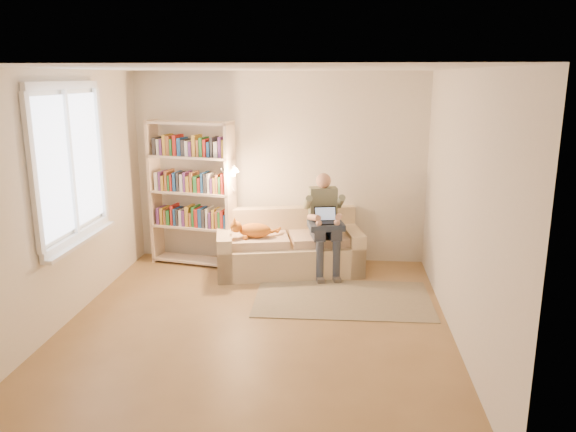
# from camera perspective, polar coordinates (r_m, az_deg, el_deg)

# --- Properties ---
(floor) EXTENTS (4.50, 4.50, 0.00)m
(floor) POSITION_cam_1_polar(r_m,az_deg,el_deg) (5.98, -3.23, -11.01)
(floor) COLOR olive
(floor) RESTS_ON ground
(ceiling) EXTENTS (4.00, 4.50, 0.02)m
(ceiling) POSITION_cam_1_polar(r_m,az_deg,el_deg) (5.42, -3.62, 14.74)
(ceiling) COLOR white
(ceiling) RESTS_ON wall_back
(wall_left) EXTENTS (0.02, 4.50, 2.60)m
(wall_left) POSITION_cam_1_polar(r_m,az_deg,el_deg) (6.19, -22.05, 1.53)
(wall_left) COLOR silver
(wall_left) RESTS_ON floor
(wall_right) EXTENTS (0.02, 4.50, 2.60)m
(wall_right) POSITION_cam_1_polar(r_m,az_deg,el_deg) (5.62, 17.19, 0.74)
(wall_right) COLOR silver
(wall_right) RESTS_ON floor
(wall_back) EXTENTS (4.00, 0.02, 2.60)m
(wall_back) POSITION_cam_1_polar(r_m,az_deg,el_deg) (7.75, -0.87, 4.90)
(wall_back) COLOR silver
(wall_back) RESTS_ON floor
(wall_front) EXTENTS (4.00, 0.02, 2.60)m
(wall_front) POSITION_cam_1_polar(r_m,az_deg,el_deg) (3.45, -9.17, -7.07)
(wall_front) COLOR silver
(wall_front) RESTS_ON floor
(window) EXTENTS (0.12, 1.52, 1.69)m
(window) POSITION_cam_1_polar(r_m,az_deg,el_deg) (6.32, -20.87, 2.58)
(window) COLOR white
(window) RESTS_ON wall_left
(sofa) EXTENTS (2.01, 1.22, 0.80)m
(sofa) POSITION_cam_1_polar(r_m,az_deg,el_deg) (7.47, 0.06, -3.41)
(sofa) COLOR beige
(sofa) RESTS_ON floor
(person) EXTENTS (0.46, 0.62, 1.31)m
(person) POSITION_cam_1_polar(r_m,az_deg,el_deg) (7.27, 3.72, -0.21)
(person) COLOR slate
(person) RESTS_ON sofa
(cat) EXTENTS (0.62, 0.31, 0.23)m
(cat) POSITION_cam_1_polar(r_m,az_deg,el_deg) (7.23, -3.43, -1.40)
(cat) COLOR orange
(cat) RESTS_ON sofa
(blanket) EXTENTS (0.50, 0.44, 0.08)m
(blanket) POSITION_cam_1_polar(r_m,az_deg,el_deg) (7.17, 3.47, -0.98)
(blanket) COLOR #242E3F
(blanket) RESTS_ON person
(laptop) EXTENTS (0.33, 0.30, 0.24)m
(laptop) POSITION_cam_1_polar(r_m,az_deg,el_deg) (7.16, 3.46, -0.26)
(laptop) COLOR black
(laptop) RESTS_ON blanket
(bookshelf) EXTENTS (1.29, 0.61, 1.97)m
(bookshelf) POSITION_cam_1_polar(r_m,az_deg,el_deg) (7.66, -9.73, 2.98)
(bookshelf) COLOR beige
(bookshelf) RESTS_ON floor
(rug) EXTENTS (2.06, 1.24, 0.01)m
(rug) POSITION_cam_1_polar(r_m,az_deg,el_deg) (6.65, 5.58, -8.36)
(rug) COLOR gray
(rug) RESTS_ON floor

